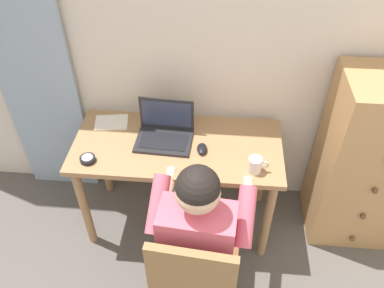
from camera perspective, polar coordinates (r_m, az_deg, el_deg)
wall_back at (r=2.42m, az=8.57°, el=14.36°), size 4.80×0.05×2.50m
curtain_panel at (r=2.68m, az=-22.68°, el=11.86°), size 0.52×0.03×2.28m
desk at (r=2.49m, az=-2.09°, el=-1.88°), size 1.29×0.59×0.74m
dresser at (r=2.72m, az=23.82°, el=-2.38°), size 0.55×0.49×1.22m
chair at (r=2.13m, az=0.41°, el=-18.59°), size 0.45×0.43×0.89m
person_seated at (r=2.07m, az=1.25°, el=-11.76°), size 0.56×0.61×1.21m
laptop at (r=2.43m, az=-3.97°, el=1.82°), size 0.35×0.27×0.24m
computer_mouse at (r=2.36m, az=1.47°, el=-0.70°), size 0.07×0.10×0.03m
desk_clock at (r=2.38m, az=-14.89°, el=-2.12°), size 0.09×0.09×0.03m
notebook_pad at (r=2.62m, az=-11.59°, el=3.08°), size 0.23×0.18×0.01m
coffee_mug at (r=2.25m, az=9.17°, el=-3.00°), size 0.12×0.08×0.09m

